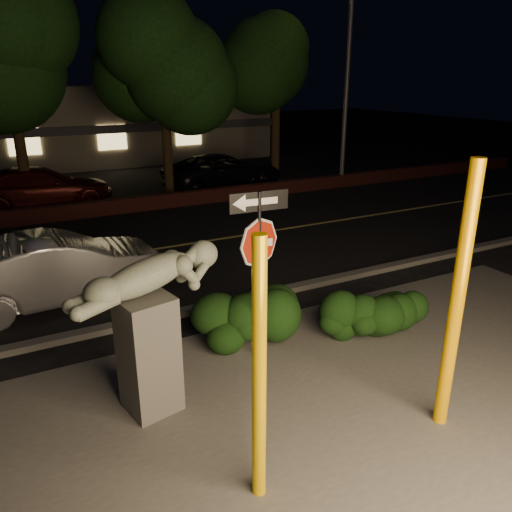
{
  "coord_description": "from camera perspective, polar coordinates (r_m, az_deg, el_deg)",
  "views": [
    {
      "loc": [
        -3.41,
        -5.63,
        4.45
      ],
      "look_at": [
        0.26,
        1.35,
        1.6
      ],
      "focal_mm": 35.0,
      "sensor_mm": 36.0,
      "label": 1
    }
  ],
  "objects": [
    {
      "name": "ground",
      "position": [
        16.6,
        -14.9,
        3.65
      ],
      "size": [
        90.0,
        90.0,
        0.0
      ],
      "primitive_type": "plane",
      "color": "black",
      "rests_on": "ground"
    },
    {
      "name": "patio",
      "position": [
        7.26,
        7.17,
        -18.0
      ],
      "size": [
        14.0,
        6.0,
        0.02
      ],
      "primitive_type": "cube",
      "color": "#4C4944",
      "rests_on": "ground"
    },
    {
      "name": "road",
      "position": [
        13.81,
        -11.97,
        0.66
      ],
      "size": [
        80.0,
        8.0,
        0.01
      ],
      "primitive_type": "cube",
      "color": "black",
      "rests_on": "ground"
    },
    {
      "name": "lane_marking",
      "position": [
        13.81,
        -11.97,
        0.71
      ],
      "size": [
        80.0,
        0.12,
        0.0
      ],
      "primitive_type": "cube",
      "color": "tan",
      "rests_on": "road"
    },
    {
      "name": "curb",
      "position": [
        10.18,
        -5.41,
        -5.77
      ],
      "size": [
        80.0,
        0.25,
        0.12
      ],
      "primitive_type": "cube",
      "color": "#4C4944",
      "rests_on": "ground"
    },
    {
      "name": "brick_wall",
      "position": [
        17.77,
        -15.97,
        5.43
      ],
      "size": [
        40.0,
        0.35,
        0.5
      ],
      "primitive_type": "cube",
      "color": "#4F1E19",
      "rests_on": "ground"
    },
    {
      "name": "parking_lot",
      "position": [
        23.31,
        -19.01,
        7.81
      ],
      "size": [
        40.0,
        12.0,
        0.01
      ],
      "primitive_type": "cube",
      "color": "black",
      "rests_on": "ground"
    },
    {
      "name": "building",
      "position": [
        30.9,
        -22.01,
        13.94
      ],
      "size": [
        22.0,
        10.2,
        4.0
      ],
      "color": "#676252",
      "rests_on": "ground"
    },
    {
      "name": "tree_far_b",
      "position": [
        18.92,
        -27.16,
        22.75
      ],
      "size": [
        5.2,
        5.2,
        8.41
      ],
      "color": "black",
      "rests_on": "ground"
    },
    {
      "name": "tree_far_c",
      "position": [
        19.39,
        -10.84,
        23.14
      ],
      "size": [
        4.8,
        4.8,
        7.84
      ],
      "color": "black",
      "rests_on": "ground"
    },
    {
      "name": "tree_far_d",
      "position": [
        21.86,
        2.38,
        22.39
      ],
      "size": [
        4.4,
        4.4,
        7.42
      ],
      "color": "black",
      "rests_on": "ground"
    },
    {
      "name": "yellow_pole_left",
      "position": [
        5.28,
        0.36,
        -13.59
      ],
      "size": [
        0.15,
        0.15,
        3.07
      ],
      "primitive_type": "cylinder",
      "color": "#EDB705",
      "rests_on": "ground"
    },
    {
      "name": "yellow_pole_right",
      "position": [
        6.73,
        21.99,
        -4.92
      ],
      "size": [
        0.18,
        0.18,
        3.59
      ],
      "primitive_type": "cylinder",
      "color": "#FBAA00",
      "rests_on": "ground"
    },
    {
      "name": "signpost",
      "position": [
        7.71,
        0.38,
        1.44
      ],
      "size": [
        0.96,
        0.12,
        2.83
      ],
      "rotation": [
        0.0,
        0.0,
        -0.07
      ],
      "color": "black",
      "rests_on": "ground"
    },
    {
      "name": "sculpture",
      "position": [
        6.84,
        -12.21,
        -6.83
      ],
      "size": [
        2.17,
        0.96,
        2.31
      ],
      "rotation": [
        0.0,
        0.0,
        0.2
      ],
      "color": "#4C4944",
      "rests_on": "ground"
    },
    {
      "name": "hedge_center",
      "position": [
        8.75,
        0.0,
        -6.77
      ],
      "size": [
        2.22,
        1.57,
        1.05
      ],
      "primitive_type": "ellipsoid",
      "rotation": [
        0.0,
        0.0,
        -0.34
      ],
      "color": "black",
      "rests_on": "ground"
    },
    {
      "name": "hedge_right",
      "position": [
        8.91,
        11.11,
        -6.94
      ],
      "size": [
        1.67,
        1.28,
        0.97
      ],
      "primitive_type": "ellipsoid",
      "rotation": [
        0.0,
        0.0,
        0.38
      ],
      "color": "black",
      "rests_on": "ground"
    },
    {
      "name": "hedge_far_right",
      "position": [
        9.55,
        15.36,
        -5.57
      ],
      "size": [
        1.45,
        1.04,
        0.92
      ],
      "primitive_type": "ellipsoid",
      "rotation": [
        0.0,
        0.0,
        -0.17
      ],
      "color": "black",
      "rests_on": "ground"
    },
    {
      "name": "streetlight",
      "position": [
        21.36,
        10.29,
        22.69
      ],
      "size": [
        1.35,
        0.71,
        9.43
      ],
      "rotation": [
        0.0,
        0.0,
        0.37
      ],
      "color": "#4A494E",
      "rests_on": "ground"
    },
    {
      "name": "silver_sedan",
      "position": [
        11.01,
        -21.56,
        -1.38
      ],
      "size": [
        4.5,
        1.94,
        1.44
      ],
      "primitive_type": "imported",
      "rotation": [
        0.0,
        0.0,
        1.67
      ],
      "color": "#B7B7BD",
      "rests_on": "ground"
    },
    {
      "name": "parked_car_darkred",
      "position": [
        19.52,
        -23.37,
        7.21
      ],
      "size": [
        4.97,
        2.18,
        1.42
      ],
      "primitive_type": "imported",
      "rotation": [
        0.0,
        0.0,
        1.53
      ],
      "color": "#3D0E0B",
      "rests_on": "ground"
    },
    {
      "name": "parked_car_dark",
      "position": [
        21.2,
        -3.7,
        9.66
      ],
      "size": [
        5.28,
        2.83,
        1.41
      ],
      "primitive_type": "imported",
      "rotation": [
        0.0,
        0.0,
        1.67
      ],
      "color": "black",
      "rests_on": "ground"
    }
  ]
}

